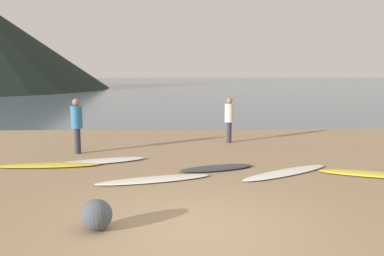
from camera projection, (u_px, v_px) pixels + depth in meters
name	position (u px, v px, depth m)	size (l,w,h in m)	color
ground_plane	(185.00, 134.00, 16.10)	(120.00, 120.00, 0.20)	#997C5B
ocean_water	(180.00, 84.00, 65.98)	(140.00, 100.00, 0.01)	slate
surfboard_0	(48.00, 165.00, 10.23)	(2.62, 0.50, 0.09)	yellow
surfboard_1	(99.00, 161.00, 10.68)	(2.50, 0.57, 0.08)	white
surfboard_2	(154.00, 179.00, 8.93)	(2.65, 0.51, 0.07)	silver
surfboard_3	(217.00, 168.00, 9.96)	(1.95, 0.58, 0.08)	#333338
surfboard_4	(286.00, 172.00, 9.54)	(2.69, 0.50, 0.07)	white
surfboard_5	(371.00, 174.00, 9.36)	(2.38, 0.53, 0.09)	yellow
person_0	(229.00, 116.00, 13.49)	(0.31, 0.31, 1.54)	#2D2D38
person_1	(77.00, 121.00, 11.71)	(0.33, 0.33, 1.65)	#2D2D38
beach_rock_near	(96.00, 215.00, 6.18)	(0.50, 0.50, 0.50)	#454C51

